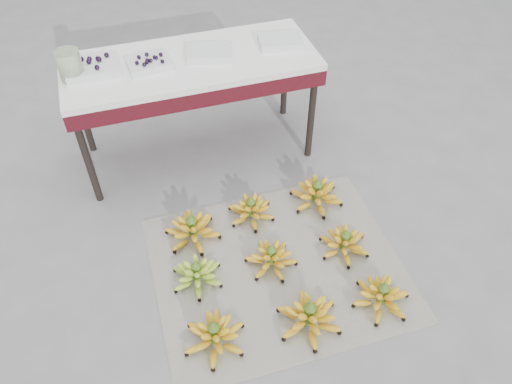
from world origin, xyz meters
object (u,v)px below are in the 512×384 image
object	(u,v)px
newspaper_mat	(278,268)
bunch_front_right	(382,296)
bunch_front_left	(214,336)
tray_far_right	(280,41)
bunch_back_left	(192,230)
bunch_back_center	(251,210)
tray_left	(150,63)
bunch_mid_right	(344,243)
bunch_front_center	(309,317)
bunch_back_right	(317,194)
tray_right	(210,53)
bunch_mid_left	(197,274)
vendor_table	(191,71)
bunch_mid_center	(271,258)
tray_far_left	(93,68)
glass_jar	(70,65)

from	to	relation	value
newspaper_mat	bunch_front_right	bearing A→B (deg)	-40.81
bunch_front_left	tray_far_right	size ratio (longest dim) A/B	1.15
bunch_back_left	bunch_back_center	distance (m)	0.35
bunch_back_center	tray_left	distance (m)	0.96
bunch_mid_right	bunch_back_center	xyz separation A→B (m)	(-0.40, 0.37, -0.00)
tray_far_right	bunch_front_center	bearing A→B (deg)	-103.19
tray_far_right	bunch_front_right	bearing A→B (deg)	-87.74
bunch_back_center	bunch_back_right	distance (m)	0.39
bunch_back_left	tray_right	size ratio (longest dim) A/B	1.37
bunch_mid_left	vendor_table	world-z (taller)	vendor_table
newspaper_mat	tray_right	size ratio (longest dim) A/B	4.42
bunch_mid_right	bunch_front_left	bearing A→B (deg)	-146.38
bunch_back_left	tray_far_right	size ratio (longest dim) A/B	1.46
bunch_front_right	tray_right	xyz separation A→B (m)	(-0.47, 1.36, 0.63)
bunch_mid_left	bunch_mid_center	world-z (taller)	bunch_mid_center
bunch_mid_center	bunch_mid_right	distance (m)	0.40
bunch_front_left	bunch_mid_left	distance (m)	0.35
bunch_back_left	tray_left	world-z (taller)	tray_left
newspaper_mat	bunch_mid_right	world-z (taller)	bunch_mid_right
bunch_front_center	vendor_table	xyz separation A→B (m)	(-0.20, 1.36, 0.52)
bunch_front_left	bunch_mid_center	size ratio (longest dim) A/B	0.89
tray_far_left	bunch_front_left	bearing A→B (deg)	-78.31
bunch_mid_left	bunch_back_center	distance (m)	0.50
bunch_back_left	bunch_mid_center	bearing A→B (deg)	-63.46
bunch_front_center	bunch_front_right	xyz separation A→B (m)	(0.37, -0.00, -0.01)
bunch_front_right	tray_far_right	size ratio (longest dim) A/B	1.38
bunch_mid_center	tray_right	bearing A→B (deg)	70.12
bunch_mid_left	glass_jar	size ratio (longest dim) A/B	1.66
bunch_back_left	bunch_back_right	world-z (taller)	bunch_back_right
bunch_back_right	bunch_front_right	bearing A→B (deg)	-87.03
vendor_table	bunch_front_left	bearing A→B (deg)	-100.06
bunch_front_right	bunch_back_center	distance (m)	0.84
bunch_mid_center	bunch_back_left	world-z (taller)	bunch_back_left
bunch_mid_right	vendor_table	world-z (taller)	vendor_table
bunch_front_right	bunch_mid_right	xyz separation A→B (m)	(-0.03, 0.35, -0.00)
vendor_table	tray_far_left	size ratio (longest dim) A/B	4.95
vendor_table	bunch_front_center	bearing A→B (deg)	-81.42
bunch_mid_left	tray_far_left	bearing A→B (deg)	105.50
bunch_front_center	bunch_mid_center	distance (m)	0.38
newspaper_mat	tray_right	xyz separation A→B (m)	(-0.06, 1.01, 0.69)
bunch_mid_center	bunch_back_right	size ratio (longest dim) A/B	1.14
glass_jar	bunch_front_center	bearing A→B (deg)	-58.71
bunch_mid_left	bunch_back_left	bearing A→B (deg)	81.84
bunch_front_center	tray_right	size ratio (longest dim) A/B	1.13
bunch_front_right	tray_left	xyz separation A→B (m)	(-0.80, 1.35, 0.63)
bunch_back_left	tray_far_right	distance (m)	1.17
bunch_back_center	tray_right	distance (m)	0.89
bunch_back_right	tray_far_left	world-z (taller)	tray_far_left
newspaper_mat	bunch_front_left	world-z (taller)	bunch_front_left
glass_jar	tray_far_left	bearing A→B (deg)	17.54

